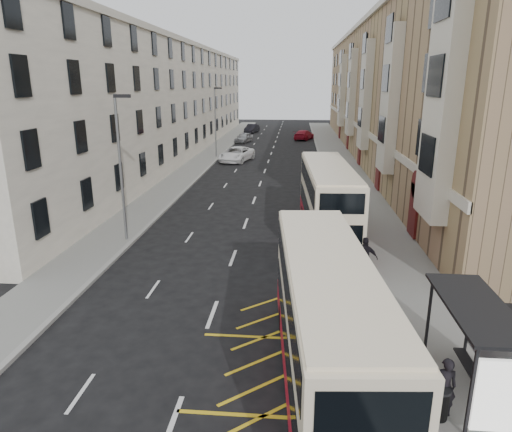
# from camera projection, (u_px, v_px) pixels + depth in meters

# --- Properties ---
(ground) EXTENTS (200.00, 200.00, 0.00)m
(ground) POSITION_uv_depth(u_px,v_px,m) (189.00, 377.00, 14.06)
(ground) COLOR black
(ground) RESTS_ON ground
(pavement_right) EXTENTS (4.00, 120.00, 0.15)m
(pavement_right) POSITION_uv_depth(u_px,v_px,m) (348.00, 180.00, 42.04)
(pavement_right) COLOR slate
(pavement_right) RESTS_ON ground
(pavement_left) EXTENTS (3.00, 120.00, 0.15)m
(pavement_left) POSITION_uv_depth(u_px,v_px,m) (183.00, 177.00, 43.33)
(pavement_left) COLOR slate
(pavement_left) RESTS_ON ground
(kerb_right) EXTENTS (0.25, 120.00, 0.15)m
(kerb_right) POSITION_uv_depth(u_px,v_px,m) (326.00, 179.00, 42.20)
(kerb_right) COLOR gray
(kerb_right) RESTS_ON ground
(kerb_left) EXTENTS (0.25, 120.00, 0.15)m
(kerb_left) POSITION_uv_depth(u_px,v_px,m) (199.00, 177.00, 43.21)
(kerb_left) COLOR gray
(kerb_left) RESTS_ON ground
(road_markings) EXTENTS (10.00, 110.00, 0.01)m
(road_markings) POSITION_uv_depth(u_px,v_px,m) (271.00, 155.00, 57.06)
(road_markings) COLOR silver
(road_markings) RESTS_ON ground
(terrace_right) EXTENTS (10.75, 79.00, 15.25)m
(terrace_right) POSITION_uv_depth(u_px,v_px,m) (397.00, 93.00, 54.04)
(terrace_right) COLOR #957556
(terrace_right) RESTS_ON ground
(terrace_left) EXTENTS (9.18, 79.00, 13.25)m
(terrace_left) POSITION_uv_depth(u_px,v_px,m) (164.00, 101.00, 56.82)
(terrace_left) COLOR white
(terrace_left) RESTS_ON ground
(bus_shelter) EXTENTS (1.65, 4.25, 2.70)m
(bus_shelter) POSITION_uv_depth(u_px,v_px,m) (484.00, 336.00, 12.38)
(bus_shelter) COLOR black
(bus_shelter) RESTS_ON pavement_right
(guard_railing) EXTENTS (0.06, 6.56, 1.01)m
(guard_railing) POSITION_uv_depth(u_px,v_px,m) (369.00, 281.00, 18.79)
(guard_railing) COLOR red
(guard_railing) RESTS_ON pavement_right
(street_lamp_near) EXTENTS (0.93, 0.18, 8.00)m
(street_lamp_near) POSITION_uv_depth(u_px,v_px,m) (121.00, 161.00, 24.75)
(street_lamp_near) COLOR slate
(street_lamp_near) RESTS_ON pavement_left
(street_lamp_far) EXTENTS (0.93, 0.18, 8.00)m
(street_lamp_far) POSITION_uv_depth(u_px,v_px,m) (216.00, 118.00, 53.41)
(street_lamp_far) COLOR slate
(street_lamp_far) RESTS_ON pavement_left
(double_decker_front) EXTENTS (3.18, 10.45, 4.10)m
(double_decker_front) POSITION_uv_depth(u_px,v_px,m) (326.00, 325.00, 13.04)
(double_decker_front) COLOR beige
(double_decker_front) RESTS_ON ground
(double_decker_rear) EXTENTS (2.99, 10.80, 4.26)m
(double_decker_rear) POSITION_uv_depth(u_px,v_px,m) (328.00, 201.00, 26.17)
(double_decker_rear) COLOR beige
(double_decker_rear) RESTS_ON ground
(litter_bin) EXTENTS (0.55, 0.55, 0.91)m
(litter_bin) POSITION_uv_depth(u_px,v_px,m) (439.00, 402.00, 12.06)
(litter_bin) COLOR black
(litter_bin) RESTS_ON pavement_right
(pedestrian_near) EXTENTS (0.64, 0.43, 1.71)m
(pedestrian_near) POSITION_uv_depth(u_px,v_px,m) (445.00, 387.00, 12.08)
(pedestrian_near) COLOR black
(pedestrian_near) RESTS_ON pavement_right
(pedestrian_far) EXTENTS (1.19, 0.64, 1.93)m
(pedestrian_far) POSITION_uv_depth(u_px,v_px,m) (365.00, 258.00, 20.62)
(pedestrian_far) COLOR black
(pedestrian_far) RESTS_ON pavement_right
(white_van) EXTENTS (4.04, 6.32, 1.62)m
(white_van) POSITION_uv_depth(u_px,v_px,m) (237.00, 154.00, 52.03)
(white_van) COLOR white
(white_van) RESTS_ON ground
(car_silver) EXTENTS (2.81, 4.65, 1.48)m
(car_silver) POSITION_uv_depth(u_px,v_px,m) (244.00, 138.00, 68.15)
(car_silver) COLOR #9B9EA2
(car_silver) RESTS_ON ground
(car_dark) EXTENTS (2.52, 4.86, 1.53)m
(car_dark) POSITION_uv_depth(u_px,v_px,m) (252.00, 128.00, 81.31)
(car_dark) COLOR black
(car_dark) RESTS_ON ground
(car_red) EXTENTS (3.59, 5.57, 1.50)m
(car_red) POSITION_uv_depth(u_px,v_px,m) (304.00, 135.00, 71.69)
(car_red) COLOR #AD1429
(car_red) RESTS_ON ground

